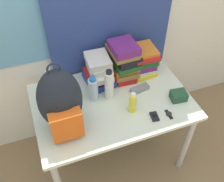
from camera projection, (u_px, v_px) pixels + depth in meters
wall_back at (89, 8)px, 1.90m from camera, size 6.00×0.06×2.50m
curtain_blue at (111, 8)px, 1.90m from camera, size 0.99×0.04×2.50m
desk at (112, 108)px, 2.03m from camera, size 1.17×0.77×0.73m
backpack at (61, 102)px, 1.63m from camera, size 0.28×0.28×0.54m
book_stack_left at (99, 71)px, 2.03m from camera, size 0.23×0.27×0.24m
book_stack_center at (124, 60)px, 2.05m from camera, size 0.22×0.29×0.31m
book_stack_right at (142, 60)px, 2.12m from camera, size 0.23×0.27×0.23m
water_bottle at (93, 89)px, 1.91m from camera, size 0.07×0.07×0.21m
sports_bottle at (109, 85)px, 1.90m from camera, size 0.07×0.07×0.26m
sunscreen_bottle at (133, 103)px, 1.84m from camera, size 0.05×0.05×0.18m
cell_phone at (154, 116)px, 1.84m from camera, size 0.06×0.09×0.02m
sunglasses_case at (140, 89)px, 2.02m from camera, size 0.16×0.08×0.04m
camera_pouch at (179, 96)px, 1.95m from camera, size 0.12×0.11×0.07m
wristwatch at (169, 114)px, 1.86m from camera, size 0.04×0.09×0.01m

